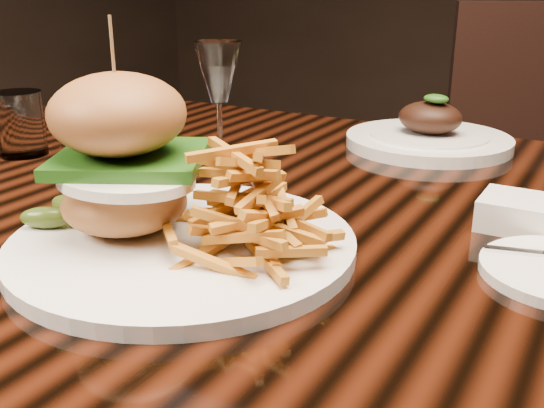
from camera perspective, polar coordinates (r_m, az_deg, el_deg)
The scene contains 6 objects.
dining_table at distance 0.77m, azimuth 7.50°, elevation -5.82°, with size 1.60×0.90×0.75m.
burger_plate at distance 0.61m, azimuth -8.38°, elevation 1.11°, with size 0.34×0.34×0.22m.
ramekin at distance 0.72m, azimuth 20.98°, elevation -0.71°, with size 0.07×0.07×0.03m, color white.
wine_glass at distance 0.87m, azimuth -4.80°, elevation 11.28°, with size 0.06×0.06×0.17m.
water_tumbler at distance 1.02m, azimuth -21.62°, elevation 6.71°, with size 0.07×0.07×0.09m, color white.
far_dish at distance 1.03m, azimuth 13.87°, elevation 5.89°, with size 0.26×0.26×0.09m.
Camera 1 is at (0.26, -0.65, 1.00)m, focal length 42.00 mm.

